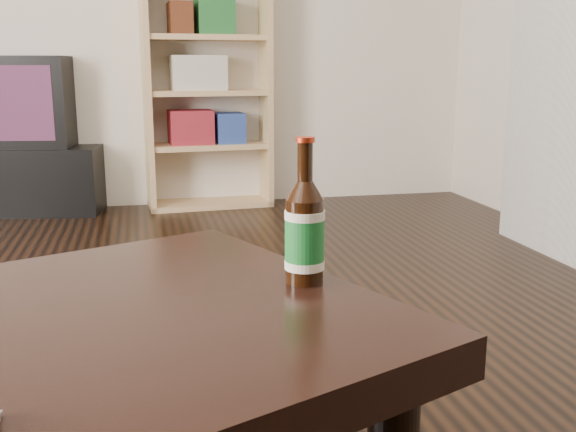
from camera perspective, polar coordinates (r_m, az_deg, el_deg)
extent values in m
cube|color=black|center=(4.49, -21.75, 2.98)|extent=(1.07, 0.65, 0.40)
cube|color=black|center=(4.44, -22.25, 8.96)|extent=(0.77, 0.55, 0.54)
cube|color=#A72F1B|center=(4.23, -23.18, 8.75)|extent=(0.58, 0.09, 0.43)
cube|color=#A57557|center=(4.26, -11.89, 10.13)|extent=(0.06, 0.36, 1.44)
cube|color=#A57557|center=(4.39, -2.04, 10.45)|extent=(0.06, 0.36, 1.44)
cube|color=#A57557|center=(4.39, -6.66, 1.15)|extent=(0.80, 0.41, 0.03)
cube|color=#A57557|center=(4.47, -7.25, 10.40)|extent=(0.77, 0.09, 1.44)
cube|color=#A57557|center=(4.34, -6.78, 5.95)|extent=(0.73, 0.37, 0.03)
cube|color=#A57557|center=(4.31, -6.90, 10.33)|extent=(0.73, 0.37, 0.03)
cube|color=#A57557|center=(4.31, -7.02, 14.74)|extent=(0.73, 0.37, 0.03)
cube|color=maroon|center=(4.28, -8.24, 7.46)|extent=(0.28, 0.24, 0.21)
cube|color=navy|center=(4.33, -5.02, 7.45)|extent=(0.19, 0.23, 0.19)
cube|color=#BAB4A3|center=(4.28, -7.64, 11.93)|extent=(0.35, 0.24, 0.21)
cube|color=#1F5F28|center=(4.30, -6.26, 16.39)|extent=(0.24, 0.24, 0.21)
cube|color=#502512|center=(4.27, -9.14, 16.19)|extent=(0.15, 0.23, 0.19)
cylinder|color=black|center=(1.58, -7.29, -12.42)|extent=(0.10, 0.10, 0.44)
cylinder|color=black|center=(1.18, 1.42, -2.16)|extent=(0.08, 0.08, 0.15)
cylinder|color=#13571F|center=(1.18, 1.42, -2.02)|extent=(0.08, 0.08, 0.09)
cylinder|color=#C1B59F|center=(1.17, 1.43, 0.11)|extent=(0.08, 0.08, 0.02)
cylinder|color=#C1B59F|center=(1.20, 1.41, -4.10)|extent=(0.08, 0.08, 0.02)
cone|color=black|center=(1.16, 1.44, 2.20)|extent=(0.08, 0.08, 0.03)
cylinder|color=black|center=(1.16, 1.46, 4.63)|extent=(0.03, 0.03, 0.07)
cylinder|color=maroon|center=(1.15, 1.47, 6.48)|extent=(0.04, 0.04, 0.01)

